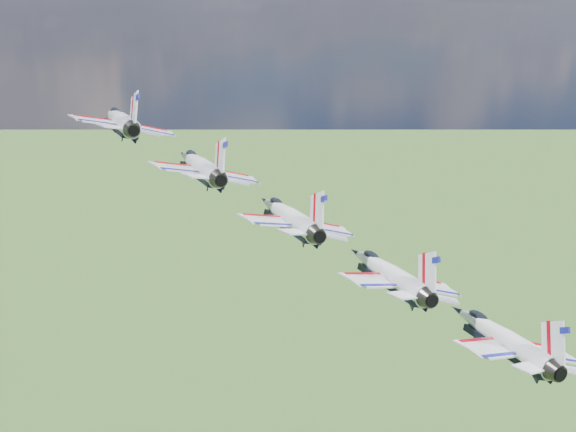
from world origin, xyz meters
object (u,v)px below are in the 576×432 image
object	(u,v)px
jet_1	(199,165)
jet_2	(288,216)
jet_4	(501,337)
jet_3	(388,273)
jet_0	(120,120)

from	to	relation	value
jet_1	jet_2	bearing A→B (deg)	-54.12
jet_4	jet_2	bearing A→B (deg)	125.88
jet_3	jet_1	bearing A→B (deg)	125.88
jet_1	jet_0	bearing A→B (deg)	125.88
jet_0	jet_4	bearing A→B (deg)	-54.12
jet_2	jet_3	size ratio (longest dim) A/B	1.00
jet_0	jet_3	distance (m)	33.44
jet_1	jet_3	size ratio (longest dim) A/B	1.00
jet_2	jet_4	size ratio (longest dim) A/B	1.00
jet_3	jet_4	xyz separation A→B (m)	(7.33, -7.54, -3.70)
jet_2	jet_4	world-z (taller)	jet_2
jet_1	jet_3	xyz separation A→B (m)	(14.66, -15.08, -7.40)
jet_1	jet_3	world-z (taller)	jet_1
jet_0	jet_2	size ratio (longest dim) A/B	1.00
jet_4	jet_3	bearing A→B (deg)	125.88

